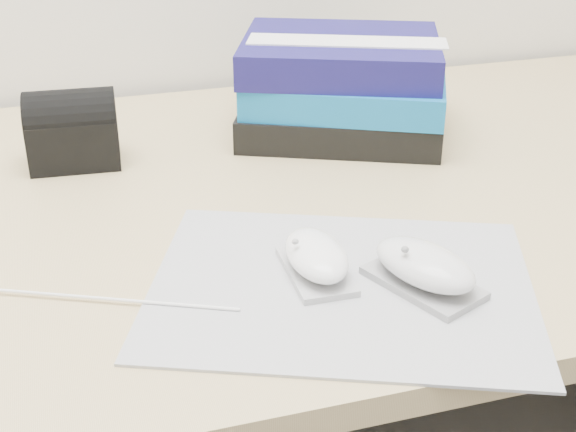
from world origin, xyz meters
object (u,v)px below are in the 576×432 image
object	(u,v)px
desk	(299,311)
pouch	(73,129)
mouse_front	(424,268)
mouse_rear	(316,258)
book_stack	(343,86)

from	to	relation	value
desk	pouch	world-z (taller)	pouch
desk	mouse_front	xyz separation A→B (m)	(0.02, -0.33, 0.26)
mouse_front	pouch	bearing A→B (deg)	126.72
mouse_rear	mouse_front	bearing A→B (deg)	-28.83
mouse_rear	book_stack	bearing A→B (deg)	66.46
desk	mouse_rear	bearing A→B (deg)	-104.12
mouse_front	book_stack	distance (m)	0.43
desk	mouse_rear	xyz separation A→B (m)	(-0.07, -0.28, 0.26)
pouch	desk	bearing A→B (deg)	-16.60
mouse_rear	book_stack	xyz separation A→B (m)	(0.16, 0.37, 0.04)
mouse_front	book_stack	xyz separation A→B (m)	(0.07, 0.42, 0.04)
mouse_front	desk	bearing A→B (deg)	94.16
mouse_rear	mouse_front	size ratio (longest dim) A/B	0.81
desk	book_stack	xyz separation A→B (m)	(0.09, 0.10, 0.30)
desk	mouse_rear	distance (m)	0.38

